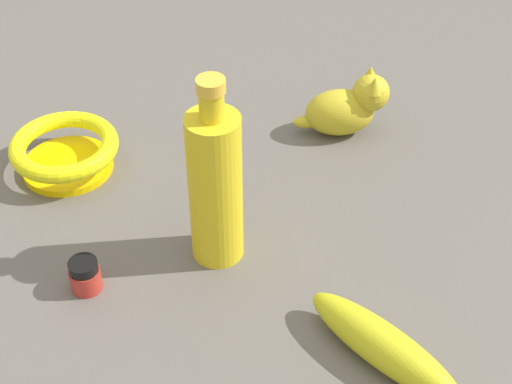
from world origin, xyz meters
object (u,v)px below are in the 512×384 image
(bottle_tall, at_px, (215,187))
(cat_figurine, at_px, (348,106))
(banana, at_px, (383,346))
(nail_polish_jar, at_px, (85,275))
(bowl, at_px, (65,151))

(bottle_tall, relative_size, cat_figurine, 1.81)
(banana, bearing_deg, nail_polish_jar, 27.95)
(bowl, xyz_separation_m, cat_figurine, (0.04, -0.38, 0.01))
(banana, bearing_deg, cat_figurine, -44.40)
(banana, distance_m, cat_figurine, 0.40)
(bowl, distance_m, banana, 0.49)
(bottle_tall, distance_m, banana, 0.25)
(bottle_tall, relative_size, banana, 1.27)
(bottle_tall, distance_m, cat_figurine, 0.30)
(nail_polish_jar, bearing_deg, banana, -113.66)
(bowl, relative_size, nail_polish_jar, 3.56)
(nail_polish_jar, relative_size, banana, 0.21)
(bowl, relative_size, banana, 0.76)
(nail_polish_jar, bearing_deg, cat_figurine, -53.27)
(bowl, height_order, cat_figurine, cat_figurine)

